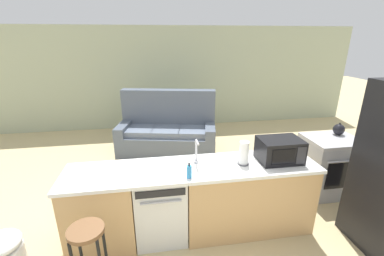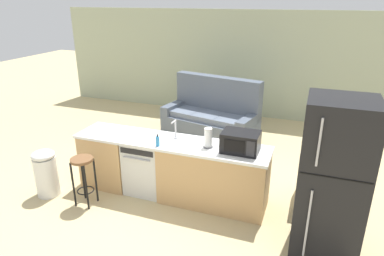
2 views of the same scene
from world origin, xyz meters
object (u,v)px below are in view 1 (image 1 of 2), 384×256
Objects in this scene: microwave at (280,150)px; bar_stool at (88,247)px; paper_towel_roll at (244,153)px; kettle at (339,129)px; couch at (168,132)px; soap_bottle at (189,172)px; stove_range at (328,165)px; dishwasher at (161,205)px.

microwave reaches higher than bar_stool.
paper_towel_roll is 1.91m from kettle.
microwave is 2.91m from couch.
paper_towel_roll is 1.38× the size of kettle.
soap_bottle reaches higher than bar_stool.
microwave reaches higher than stove_range.
couch reaches higher than soap_bottle.
dishwasher is 0.93× the size of stove_range.
soap_bottle is (-2.29, -0.78, 0.52)m from stove_range.
soap_bottle is at bearing -161.26° from stove_range.
dishwasher reaches higher than bar_stool.
paper_towel_roll is (-0.45, -0.02, -0.00)m from microwave.
microwave is (1.44, -0.00, 0.62)m from dishwasher.
couch is at bearing 84.00° from dishwasher.
soap_bottle reaches higher than stove_range.
kettle is (0.17, 0.13, 0.53)m from stove_range.
soap_bottle is 2.62m from kettle.
couch is at bearing 138.95° from stove_range.
dishwasher is at bearing -166.22° from kettle.
bar_stool is at bearing -135.16° from dishwasher.
dishwasher is 1.14× the size of bar_stool.
microwave is at bearing 17.48° from bar_stool.
bar_stool is (-3.27, -1.22, 0.08)m from stove_range.
microwave is at bearing 2.14° from paper_towel_roll.
stove_range is 1.22× the size of bar_stool.
bar_stool is at bearing -159.61° from stove_range.
paper_towel_roll reaches higher than microwave.
paper_towel_roll is 2.77m from couch.
bar_stool is at bearing -158.62° from kettle.
kettle reaches higher than bar_stool.
soap_bottle is 1.16m from bar_stool.
dishwasher is 1.17m from paper_towel_roll.
bar_stool is (-0.98, -0.44, -0.44)m from soap_bottle.
paper_towel_roll is (0.99, -0.02, 0.62)m from dishwasher.
microwave reaches higher than dishwasher.
soap_bottle is 0.24× the size of bar_stool.
bar_stool is (-3.44, -1.35, -0.45)m from kettle.
dishwasher is at bearing -168.09° from stove_range.
stove_range is 0.42× the size of couch.
stove_range is 4.39× the size of kettle.
microwave is 2.28m from bar_stool.
stove_range is at bearing 11.91° from dishwasher.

